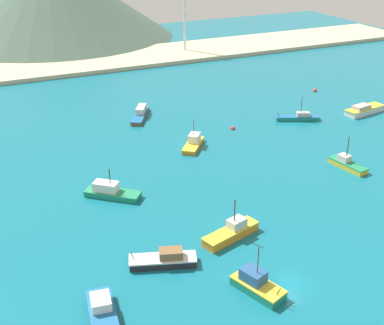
{
  "coord_description": "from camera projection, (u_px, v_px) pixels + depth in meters",
  "views": [
    {
      "loc": [
        -33.28,
        -41.74,
        41.75
      ],
      "look_at": [
        2.19,
        34.44,
        1.55
      ],
      "focal_mm": 48.12,
      "sensor_mm": 36.0,
      "label": 1
    }
  ],
  "objects": [
    {
      "name": "fishing_boat_1",
      "position": [
        141.0,
        114.0,
        118.47
      ],
      "size": [
        7.74,
        10.88,
        2.23
      ],
      "color": "brown",
      "rests_on": "ground"
    },
    {
      "name": "fishing_boat_8",
      "position": [
        194.0,
        143.0,
        102.99
      ],
      "size": [
        7.2,
        7.94,
        5.74
      ],
      "color": "orange",
      "rests_on": "ground"
    },
    {
      "name": "beach_strip",
      "position": [
        75.0,
        64.0,
        159.55
      ],
      "size": [
        247.0,
        25.05,
        1.2
      ],
      "primitive_type": "cube",
      "color": "#C6B793",
      "rests_on": "ground"
    },
    {
      "name": "fishing_boat_10",
      "position": [
        232.0,
        232.0,
        73.76
      ],
      "size": [
        9.66,
        4.95,
        6.07
      ],
      "color": "orange",
      "rests_on": "ground"
    },
    {
      "name": "radio_tower",
      "position": [
        185.0,
        18.0,
        169.59
      ],
      "size": [
        2.3,
        1.84,
        23.02
      ],
      "color": "silver",
      "rests_on": "ground"
    },
    {
      "name": "buoy_1",
      "position": [
        233.0,
        128.0,
        111.85
      ],
      "size": [
        0.98,
        0.98,
        0.98
      ],
      "color": "red",
      "rests_on": "ground"
    },
    {
      "name": "fishing_boat_9",
      "position": [
        164.0,
        259.0,
        68.02
      ],
      "size": [
        9.29,
        5.39,
        2.28
      ],
      "color": "#232328",
      "rests_on": "ground"
    },
    {
      "name": "fishing_boat_2",
      "position": [
        298.0,
        117.0,
        116.66
      ],
      "size": [
        9.83,
        5.97,
        5.51
      ],
      "color": "#198466",
      "rests_on": "ground"
    },
    {
      "name": "fishing_boat_13",
      "position": [
        102.0,
        314.0,
        58.55
      ],
      "size": [
        4.24,
        8.97,
        2.52
      ],
      "color": "#232328",
      "rests_on": "ground"
    },
    {
      "name": "fishing_boat_5",
      "position": [
        364.0,
        110.0,
        120.69
      ],
      "size": [
        11.18,
        4.84,
        2.22
      ],
      "color": "silver",
      "rests_on": "ground"
    },
    {
      "name": "buoy_0",
      "position": [
        315.0,
        91.0,
        136.18
      ],
      "size": [
        1.07,
        1.07,
        1.07
      ],
      "color": "red",
      "rests_on": "ground"
    },
    {
      "name": "fishing_boat_6",
      "position": [
        347.0,
        164.0,
        94.46
      ],
      "size": [
        3.51,
        8.03,
        6.08
      ],
      "color": "gold",
      "rests_on": "ground"
    },
    {
      "name": "fishing_boat_12",
      "position": [
        111.0,
        191.0,
        84.62
      ],
      "size": [
        8.96,
        8.21,
        5.1
      ],
      "color": "#198466",
      "rests_on": "ground"
    },
    {
      "name": "fishing_boat_0",
      "position": [
        257.0,
        284.0,
        63.11
      ],
      "size": [
        5.04,
        7.47,
        6.56
      ],
      "color": "#198466",
      "rests_on": "ground"
    },
    {
      "name": "ground",
      "position": [
        191.0,
        184.0,
        89.46
      ],
      "size": [
        260.0,
        280.0,
        0.5
      ],
      "color": "#146B7F"
    }
  ]
}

